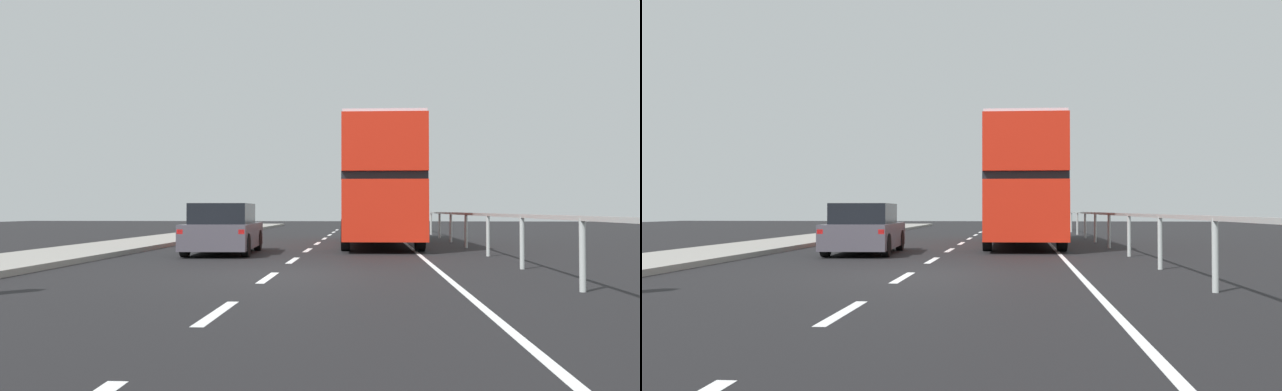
% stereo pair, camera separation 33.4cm
% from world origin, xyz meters
% --- Properties ---
extents(ground_plane, '(75.52, 120.00, 0.10)m').
position_xyz_m(ground_plane, '(0.00, 0.00, -0.05)').
color(ground_plane, black).
extents(lane_paint_markings, '(3.50, 46.00, 0.01)m').
position_xyz_m(lane_paint_markings, '(2.08, 8.42, 0.00)').
color(lane_paint_markings, silver).
rests_on(lane_paint_markings, ground).
extents(bridge_side_railing, '(0.10, 42.00, 1.19)m').
position_xyz_m(bridge_side_railing, '(5.20, 9.00, 0.96)').
color(bridge_side_railing, '#B1B7B5').
rests_on(bridge_side_railing, ground).
extents(double_decker_bus_red, '(2.76, 10.95, 4.22)m').
position_xyz_m(double_decker_bus_red, '(2.29, 11.10, 2.26)').
color(double_decker_bus_red, red).
rests_on(double_decker_bus_red, ground).
extents(hatchback_car_near, '(2.04, 4.28, 1.46)m').
position_xyz_m(hatchback_car_near, '(-2.31, 5.71, 0.70)').
color(hatchback_car_near, '#4E4953').
rests_on(hatchback_car_near, ground).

